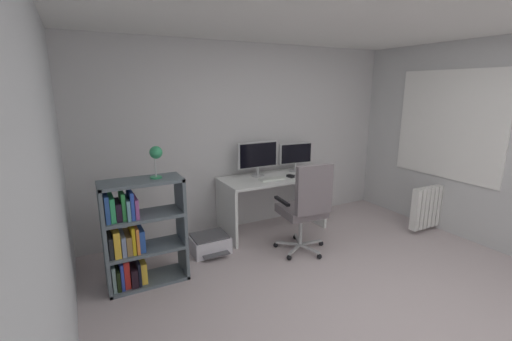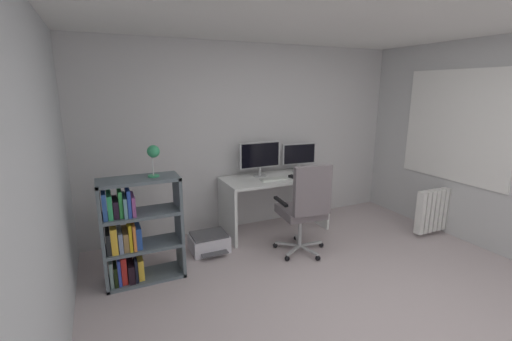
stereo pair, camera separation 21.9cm
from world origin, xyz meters
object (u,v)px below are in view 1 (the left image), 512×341
office_chair (306,205)px  desk (272,191)px  printer (210,244)px  computer_mouse (291,176)px  monitor_secondary (296,155)px  monitor_main (258,156)px  keyboard (272,179)px  desk_lamp (156,155)px  radiator (434,206)px  bookshelf (136,236)px

office_chair → desk: bearing=88.2°
office_chair → printer: office_chair is taller
computer_mouse → monitor_secondary: bearing=35.3°
monitor_main → monitor_secondary: 0.61m
monitor_secondary → printer: size_ratio=1.14×
keyboard → desk_lamp: (-1.54, -0.42, 0.53)m
monitor_main → desk_lamp: size_ratio=1.86×
keyboard → monitor_main: bearing=108.2°
desk → monitor_secondary: monitor_secondary is taller
desk → office_chair: size_ratio=1.26×
monitor_main → printer: (-0.84, -0.36, -0.93)m
computer_mouse → keyboard: bearing=166.3°
monitor_main → keyboard: size_ratio=1.72×
monitor_main → computer_mouse: bearing=-36.9°
keyboard → desk_lamp: 1.68m
monitor_secondary → computer_mouse: bearing=-134.2°
desk → desk_lamp: size_ratio=4.47×
monitor_secondary → desk_lamp: (-2.08, -0.67, 0.30)m
radiator → printer: bearing=165.0°
desk → monitor_main: bearing=142.1°
monitor_secondary → printer: 1.74m
bookshelf → printer: (0.87, 0.32, -0.40)m
desk → bookshelf: 1.95m
office_chair → bookshelf: (-1.85, 0.25, -0.10)m
bookshelf → radiator: bearing=-7.1°
desk → radiator: size_ratio=1.71×
monitor_secondary → printer: (-1.45, -0.36, -0.89)m
monitor_secondary → keyboard: size_ratio=1.48×
keyboard → radiator: 2.29m
desk_lamp → radiator: 3.75m
monitor_main → desk_lamp: bearing=-155.4°
bookshelf → desk: bearing=16.3°
monitor_main → desk_lamp: desk_lamp is taller
monitor_secondary → keyboard: 0.63m
desk → monitor_secondary: 0.65m
monitor_main → office_chair: bearing=-81.8°
keyboard → computer_mouse: (0.28, -0.02, 0.01)m
keyboard → printer: keyboard is taller
bookshelf → printer: 1.01m
office_chair → bookshelf: bearing=172.2°
keyboard → radiator: bearing=-22.3°
keyboard → computer_mouse: size_ratio=3.40×
computer_mouse → bookshelf: 2.12m
keyboard → office_chair: size_ratio=0.31×
desk_lamp → printer: 1.38m
office_chair → desk_lamp: desk_lamp is taller
computer_mouse → desk_lamp: bearing=-177.9°
bookshelf → monitor_main: bearing=21.4°
computer_mouse → printer: computer_mouse is taller
desk → monitor_main: size_ratio=2.40×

